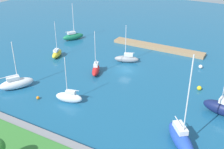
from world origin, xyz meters
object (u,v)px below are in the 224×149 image
at_px(sailboat_blue_along_channel, 181,138).
at_px(sailboat_white_off_beacon, 16,83).
at_px(sailboat_gray_inner_mooring, 127,58).
at_px(sailboat_red_near_pier, 96,69).
at_px(sailboat_yellow_outer_mooring, 57,53).
at_px(pier_dock, 158,47).
at_px(sailboat_white_by_breakwater, 69,97).
at_px(sailboat_navy_far_north, 223,108).
at_px(mooring_buoy_white, 201,67).
at_px(mooring_buoy_orange, 38,98).
at_px(mooring_buoy_yellow, 199,88).
at_px(sailboat_green_east_end, 73,36).

bearing_deg(sailboat_blue_along_channel, sailboat_white_off_beacon, -130.51).
bearing_deg(sailboat_gray_inner_mooring, sailboat_red_near_pier, 48.94).
bearing_deg(sailboat_yellow_outer_mooring, sailboat_white_off_beacon, 173.53).
relative_size(sailboat_yellow_outer_mooring, sailboat_gray_inner_mooring, 0.99).
height_order(pier_dock, sailboat_white_by_breakwater, sailboat_white_by_breakwater).
height_order(pier_dock, sailboat_blue_along_channel, sailboat_blue_along_channel).
bearing_deg(sailboat_navy_far_north, sailboat_white_by_breakwater, 30.58).
bearing_deg(sailboat_yellow_outer_mooring, sailboat_red_near_pier, -120.50).
bearing_deg(sailboat_white_off_beacon, sailboat_navy_far_north, -42.39).
bearing_deg(sailboat_yellow_outer_mooring, sailboat_blue_along_channel, -132.46).
relative_size(sailboat_blue_along_channel, sailboat_white_off_beacon, 1.49).
height_order(sailboat_blue_along_channel, mooring_buoy_white, sailboat_blue_along_channel).
bearing_deg(sailboat_gray_inner_mooring, mooring_buoy_white, 176.44).
bearing_deg(mooring_buoy_orange, sailboat_yellow_outer_mooring, -60.92).
bearing_deg(sailboat_navy_far_north, pier_dock, -39.03).
xyz_separation_m(sailboat_yellow_outer_mooring, mooring_buoy_white, (-32.86, -10.83, -0.47)).
relative_size(pier_dock, mooring_buoy_yellow, 27.76).
xyz_separation_m(sailboat_gray_inner_mooring, sailboat_white_off_beacon, (13.34, 22.11, 0.20)).
bearing_deg(sailboat_green_east_end, pier_dock, -46.68).
bearing_deg(sailboat_navy_far_north, sailboat_white_off_beacon, 25.36).
xyz_separation_m(sailboat_navy_far_north, sailboat_gray_inner_mooring, (23.95, -11.50, -0.34)).
height_order(sailboat_green_east_end, mooring_buoy_orange, sailboat_green_east_end).
distance_m(sailboat_green_east_end, sailboat_red_near_pier, 23.28).
bearing_deg(sailboat_gray_inner_mooring, sailboat_navy_far_north, 133.20).
distance_m(sailboat_white_by_breakwater, mooring_buoy_white, 31.54).
bearing_deg(sailboat_white_by_breakwater, sailboat_navy_far_north, -173.65).
xyz_separation_m(sailboat_navy_far_north, mooring_buoy_white, (7.66, -16.66, -0.85)).
xyz_separation_m(sailboat_blue_along_channel, sailboat_navy_far_north, (-3.77, -11.21, -0.03)).
distance_m(sailboat_white_by_breakwater, sailboat_navy_far_north, 26.83).
distance_m(sailboat_white_by_breakwater, sailboat_yellow_outer_mooring, 21.91).
bearing_deg(sailboat_white_off_beacon, sailboat_white_by_breakwater, -53.84).
relative_size(sailboat_navy_far_north, mooring_buoy_yellow, 11.71).
height_order(sailboat_blue_along_channel, mooring_buoy_yellow, sailboat_blue_along_channel).
height_order(sailboat_red_near_pier, mooring_buoy_white, sailboat_red_near_pier).
xyz_separation_m(pier_dock, sailboat_yellow_outer_mooring, (19.79, 17.60, 0.53)).
distance_m(sailboat_yellow_outer_mooring, mooring_buoy_white, 34.60).
bearing_deg(sailboat_green_east_end, sailboat_blue_along_channel, -94.90).
bearing_deg(sailboat_red_near_pier, sailboat_white_off_beacon, -61.43).
relative_size(sailboat_white_by_breakwater, mooring_buoy_white, 9.97).
height_order(sailboat_red_near_pier, sailboat_gray_inner_mooring, sailboat_red_near_pier).
xyz_separation_m(sailboat_white_by_breakwater, sailboat_red_near_pier, (2.09, -12.42, -0.12)).
relative_size(pier_dock, mooring_buoy_orange, 41.26).
height_order(sailboat_navy_far_north, mooring_buoy_white, sailboat_navy_far_north).
bearing_deg(sailboat_blue_along_channel, mooring_buoy_orange, -128.44).
relative_size(sailboat_green_east_end, sailboat_red_near_pier, 1.07).
bearing_deg(sailboat_blue_along_channel, sailboat_white_by_breakwater, -133.66).
height_order(pier_dock, mooring_buoy_orange, pier_dock).
bearing_deg(mooring_buoy_orange, sailboat_navy_far_north, -159.17).
height_order(sailboat_green_east_end, sailboat_gray_inner_mooring, sailboat_green_east_end).
distance_m(sailboat_white_off_beacon, mooring_buoy_orange, 6.67).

